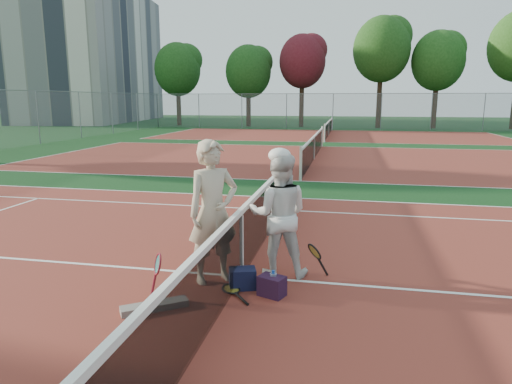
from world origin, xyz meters
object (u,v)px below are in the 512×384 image
racket_red (158,276)px  water_bottle (273,284)px  sports_bag_navy (242,278)px  racket_black_held (314,261)px  player_a (213,212)px  net_main (242,243)px  sports_bag_purple (272,286)px  racket_spare (231,290)px  player_b (279,215)px  apartment_block (94,55)px

racket_red → water_bottle: 1.49m
sports_bag_navy → water_bottle: size_ratio=1.19×
racket_black_held → sports_bag_navy: size_ratio=1.48×
water_bottle → player_a: bearing=160.4°
player_a → racket_red: (-0.54, -0.70, -0.70)m
net_main → sports_bag_purple: 0.86m
sports_bag_navy → net_main: bearing=104.6°
racket_red → racket_black_held: (1.92, 1.04, -0.03)m
player_a → racket_red: bearing=-167.1°
racket_red → racket_spare: (0.87, 0.35, -0.26)m
player_a → player_b: size_ratio=1.11×
racket_red → water_bottle: bearing=-20.7°
player_b → racket_red: bearing=33.4°
racket_red → racket_spare: racket_red is taller
sports_bag_navy → water_bottle: bearing=-16.4°
player_a → water_bottle: bearing=-59.2°
player_a → racket_spare: player_a is taller
player_b → water_bottle: 1.06m
racket_red → sports_bag_navy: racket_red is taller
racket_black_held → racket_spare: 1.27m
net_main → apartment_block: (-28.00, 44.00, 6.99)m
net_main → racket_black_held: bearing=7.2°
net_main → racket_red: size_ratio=18.60×
player_b → racket_red: (-1.39, -1.13, -0.60)m
sports_bag_navy → water_bottle: 0.46m
player_a → racket_red: player_a is taller
net_main → player_b: 0.67m
racket_black_held → apartment_block: bearing=-97.7°
sports_bag_purple → sports_bag_navy: bearing=159.7°
apartment_block → sports_bag_navy: apartment_block is taller
racket_black_held → racket_spare: racket_black_held is taller
player_a → sports_bag_navy: (0.45, -0.19, -0.86)m
player_b → racket_spare: bearing=50.9°
racket_red → racket_black_held: 2.18m
sports_bag_purple → apartment_block: bearing=122.6°
player_a → player_b: (0.85, 0.43, -0.10)m
sports_bag_purple → water_bottle: size_ratio=1.11×
racket_spare → sports_bag_purple: sports_bag_purple is taller
apartment_block → racket_spare: bearing=-57.9°
racket_spare → water_bottle: size_ratio=2.00×
sports_bag_navy → sports_bag_purple: sports_bag_navy is taller
racket_black_held → water_bottle: 0.82m
racket_black_held → sports_bag_purple: racket_black_held is taller
player_b → racket_black_held: (0.53, -0.09, -0.64)m
net_main → player_a: 0.64m
apartment_block → player_a: bearing=-58.0°
player_b → racket_spare: (-0.52, -0.78, -0.86)m
water_bottle → sports_bag_navy: bearing=163.6°
apartment_block → sports_bag_purple: (28.53, -44.56, -7.37)m
player_a → racket_spare: 1.08m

